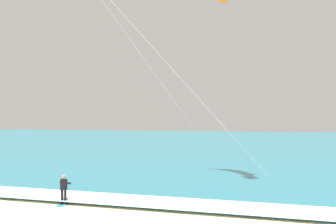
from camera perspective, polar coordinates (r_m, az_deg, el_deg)
sea at (r=81.70m, az=10.10°, el=-4.14°), size 200.00×120.00×0.20m
surf_foam at (r=25.14m, az=-10.16°, el=-11.50°), size 200.00×3.05×0.04m
surfboard at (r=24.59m, az=-14.14°, el=-12.19°), size 0.52×1.42×0.09m
kitesurfer at (r=24.44m, az=-14.11°, el=-10.09°), size 0.55×0.54×1.69m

